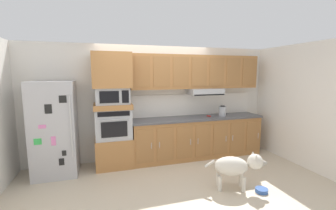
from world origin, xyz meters
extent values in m
plane|color=beige|center=(0.00, 0.00, 0.00)|extent=(9.60, 9.60, 0.00)
cube|color=silver|center=(0.00, 1.11, 1.25)|extent=(6.20, 0.12, 2.50)
cube|color=white|center=(2.80, 0.00, 1.25)|extent=(0.12, 7.10, 2.50)
cube|color=#ADADB2|center=(-2.01, 0.68, 0.88)|extent=(0.76, 0.70, 1.76)
cylinder|color=silver|center=(-1.68, 0.31, 0.98)|extent=(0.02, 0.02, 1.10)
cube|color=pink|center=(-2.13, 0.33, 1.01)|extent=(0.12, 0.01, 0.06)
cube|color=black|center=(-1.79, 0.33, 1.46)|extent=(0.12, 0.01, 0.13)
cube|color=green|center=(-2.22, 0.33, 0.75)|extent=(0.12, 0.01, 0.11)
cube|color=pink|center=(-1.97, 0.33, 0.75)|extent=(0.07, 0.01, 0.16)
cube|color=black|center=(-2.02, 0.33, 1.31)|extent=(0.11, 0.01, 0.16)
cube|color=black|center=(-1.82, 0.33, 0.51)|extent=(0.07, 0.01, 0.10)
cube|color=black|center=(-1.87, 0.33, 0.35)|extent=(0.09, 0.01, 0.13)
cube|color=#A8703D|center=(-0.94, 0.75, 0.30)|extent=(0.74, 0.62, 0.60)
cube|color=#A8AAAF|center=(-0.94, 0.75, 0.90)|extent=(0.70, 0.58, 0.60)
cube|color=black|center=(-0.94, 0.45, 0.84)|extent=(0.49, 0.01, 0.30)
cube|color=black|center=(-0.94, 0.45, 1.14)|extent=(0.59, 0.01, 0.09)
cylinder|color=#A8AAAF|center=(-0.94, 0.43, 1.03)|extent=(0.56, 0.02, 0.02)
cube|color=#A8703D|center=(-0.94, 0.75, 1.25)|extent=(0.74, 0.62, 0.10)
cube|color=#A8AAAF|center=(-0.94, 0.75, 1.46)|extent=(0.64, 0.53, 0.32)
cube|color=black|center=(-1.01, 0.48, 1.46)|extent=(0.35, 0.01, 0.22)
cube|color=black|center=(-0.71, 0.48, 1.46)|extent=(0.13, 0.01, 0.24)
cube|color=#A8703D|center=(-0.94, 0.75, 1.96)|extent=(0.74, 0.62, 0.68)
cube|color=#A8703D|center=(0.92, 0.75, 0.44)|extent=(2.98, 0.60, 0.88)
cube|color=#9A6738|center=(-0.36, 0.44, 0.46)|extent=(0.36, 0.01, 0.70)
cylinder|color=#BCBCC1|center=(-0.23, 0.43, 0.46)|extent=(0.01, 0.01, 0.12)
cube|color=#9A6738|center=(0.07, 0.44, 0.46)|extent=(0.36, 0.01, 0.70)
cylinder|color=#BCBCC1|center=(-0.06, 0.43, 0.46)|extent=(0.01, 0.01, 0.12)
cube|color=#9A6738|center=(0.50, 0.44, 0.46)|extent=(0.36, 0.01, 0.70)
cylinder|color=#BCBCC1|center=(0.62, 0.43, 0.46)|extent=(0.01, 0.01, 0.12)
cube|color=#9A6738|center=(0.92, 0.44, 0.46)|extent=(0.36, 0.01, 0.70)
cylinder|color=#BCBCC1|center=(0.79, 0.43, 0.46)|extent=(0.01, 0.01, 0.12)
cube|color=#9A6738|center=(1.35, 0.44, 0.46)|extent=(0.36, 0.01, 0.70)
cylinder|color=#BCBCC1|center=(1.47, 0.43, 0.46)|extent=(0.01, 0.01, 0.12)
cube|color=#9A6738|center=(1.77, 0.44, 0.46)|extent=(0.36, 0.01, 0.70)
cylinder|color=#BCBCC1|center=(1.64, 0.43, 0.46)|extent=(0.01, 0.01, 0.12)
cube|color=#9A6738|center=(2.20, 0.44, 0.46)|extent=(0.36, 0.01, 0.70)
cylinder|color=#BCBCC1|center=(2.33, 0.43, 0.46)|extent=(0.01, 0.01, 0.12)
cube|color=#4C4C51|center=(0.92, 0.75, 0.90)|extent=(3.02, 0.64, 0.04)
cube|color=white|center=(0.92, 1.04, 1.17)|extent=(3.02, 0.02, 0.50)
cube|color=#A8703D|center=(0.92, 0.88, 1.93)|extent=(2.98, 0.34, 0.74)
cube|color=#A8AAAF|center=(1.11, 0.81, 1.49)|extent=(0.76, 0.48, 0.14)
cube|color=black|center=(1.11, 0.59, 1.43)|extent=(0.72, 0.04, 0.02)
cube|color=#9A6738|center=(-0.36, 0.70, 1.93)|extent=(0.36, 0.01, 0.63)
cube|color=#9A6738|center=(0.07, 0.70, 1.93)|extent=(0.36, 0.01, 0.63)
cube|color=#9A6738|center=(0.50, 0.70, 1.93)|extent=(0.36, 0.01, 0.63)
cube|color=#9A6738|center=(0.92, 0.70, 1.93)|extent=(0.36, 0.01, 0.63)
cube|color=#9A6738|center=(1.35, 0.70, 1.93)|extent=(0.36, 0.01, 0.63)
cube|color=#9A6738|center=(1.77, 0.70, 1.93)|extent=(0.36, 0.01, 0.63)
cube|color=#9A6738|center=(2.20, 0.70, 1.93)|extent=(0.36, 0.01, 0.63)
cylinder|color=red|center=(1.18, 0.72, 0.93)|extent=(0.08, 0.10, 0.03)
cylinder|color=silver|center=(1.28, 0.77, 0.93)|extent=(0.07, 0.11, 0.01)
cylinder|color=#A8AAAF|center=(1.52, 0.70, 1.03)|extent=(0.17, 0.17, 0.22)
cylinder|color=black|center=(1.52, 0.70, 1.15)|extent=(0.10, 0.10, 0.02)
ellipsoid|color=beige|center=(0.84, -0.77, 0.39)|extent=(0.62, 0.48, 0.31)
sphere|color=beige|center=(1.20, -0.90, 0.48)|extent=(0.25, 0.25, 0.25)
ellipsoid|color=gray|center=(1.32, -0.95, 0.45)|extent=(0.16, 0.14, 0.09)
cone|color=beige|center=(1.22, -0.82, 0.58)|extent=(0.07, 0.07, 0.08)
cone|color=beige|center=(1.16, -0.98, 0.58)|extent=(0.07, 0.07, 0.08)
cylinder|color=beige|center=(0.51, -0.65, 0.42)|extent=(0.18, 0.10, 0.14)
cylinder|color=beige|center=(1.05, -0.76, 0.12)|extent=(0.07, 0.07, 0.24)
cylinder|color=beige|center=(0.99, -0.92, 0.12)|extent=(0.07, 0.07, 0.24)
cylinder|color=beige|center=(0.69, -0.63, 0.12)|extent=(0.07, 0.07, 0.24)
cylinder|color=beige|center=(0.63, -0.78, 0.12)|extent=(0.07, 0.07, 0.24)
cylinder|color=#3359A5|center=(1.26, -1.02, 0.03)|extent=(0.20, 0.20, 0.06)
cylinder|color=brown|center=(1.26, -1.02, 0.04)|extent=(0.15, 0.15, 0.03)
camera|label=1|loc=(-1.17, -3.83, 1.90)|focal=24.01mm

